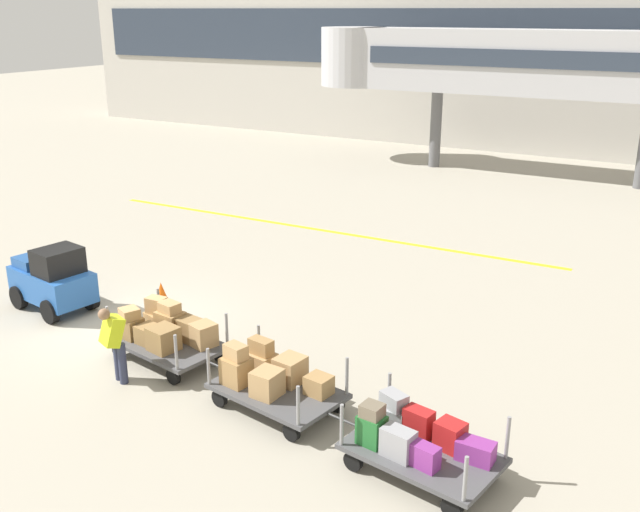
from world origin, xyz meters
The scene contains 10 objects.
ground_plane centered at (0.00, 0.00, 0.00)m, with size 120.00×120.00×0.00m, color #A8A08E.
apron_lead_line centered at (0.16, 8.72, 0.00)m, with size 16.00×0.20×0.01m, color yellow.
terminal_building centered at (0.00, 25.98, 4.94)m, with size 49.72×2.51×9.88m.
jet_bridge centered at (2.57, 19.99, 4.67)m, with size 17.89×3.00×6.01m.
baggage_tug centered at (-2.08, -0.02, 0.75)m, with size 2.26×1.55×1.58m.
baggage_cart_lead centered at (1.95, -0.70, 0.57)m, with size 3.08×1.79×1.11m.
baggage_cart_middle centered at (4.83, -1.26, 0.54)m, with size 3.08×1.79×1.16m.
baggage_cart_tail centered at (7.82, -1.81, 0.52)m, with size 3.08×1.79×1.10m.
baggage_handler centered at (1.79, -1.97, 0.87)m, with size 0.53×0.54×1.56m.
safety_cone_near centered at (-0.08, 1.45, 0.28)m, with size 0.36×0.36×0.55m, color #EA590F.
Camera 1 is at (11.13, -10.83, 6.76)m, focal length 40.49 mm.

